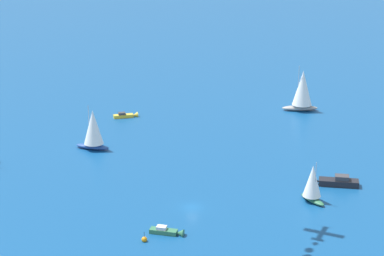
# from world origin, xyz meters

# --- Properties ---
(ground_plane) EXTENTS (2000.00, 2000.00, 0.00)m
(ground_plane) POSITION_xyz_m (0.00, 0.00, 0.00)
(ground_plane) COLOR navy
(motorboat_far_port) EXTENTS (6.50, 5.36, 1.96)m
(motorboat_far_port) POSITION_xyz_m (6.32, -11.44, 0.53)
(motorboat_far_port) COLOR #33704C
(motorboat_far_port) RESTS_ON ground_plane
(motorboat_far_stbd) EXTENTS (10.26, 9.36, 3.21)m
(motorboat_far_stbd) POSITION_xyz_m (11.39, 32.23, 0.87)
(motorboat_far_stbd) COLOR black
(motorboat_far_stbd) RESTS_ON ground_plane
(sailboat_offshore) EXTENTS (7.43, 4.56, 9.29)m
(sailboat_offshore) POSITION_xyz_m (14.25, 21.87, 4.24)
(sailboat_offshore) COLOR #33704C
(sailboat_offshore) RESTS_ON ground_plane
(sailboat_outer_ring_c) EXTENTS (9.34, 10.36, 14.10)m
(sailboat_outer_ring_c) POSITION_xyz_m (-32.14, 71.27, 6.43)
(sailboat_outer_ring_c) COLOR #9E9993
(sailboat_outer_ring_c) RESTS_ON ground_plane
(motorboat_outer_ring_d) EXTENTS (4.78, 7.33, 2.10)m
(motorboat_outer_ring_d) POSITION_xyz_m (-61.12, 26.11, 0.57)
(motorboat_outer_ring_d) COLOR gold
(motorboat_outer_ring_d) RESTS_ON ground_plane
(sailboat_outer_ring_e) EXTENTS (9.14, 7.36, 11.89)m
(sailboat_outer_ring_e) POSITION_xyz_m (-44.01, 3.65, 5.43)
(sailboat_outer_ring_e) COLOR #23478C
(sailboat_outer_ring_e) RESTS_ON ground_plane
(marker_buoy) EXTENTS (1.10, 1.10, 2.10)m
(marker_buoy) POSITION_xyz_m (5.77, -16.83, 0.39)
(marker_buoy) COLOR orange
(marker_buoy) RESTS_ON ground_plane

